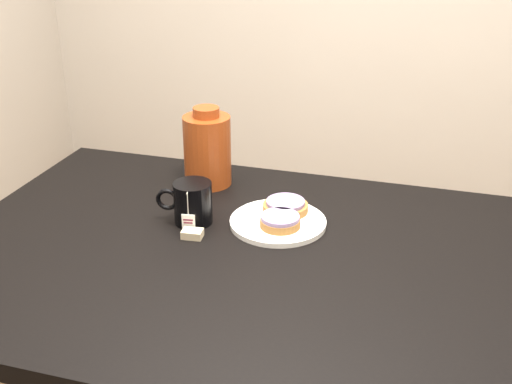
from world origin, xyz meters
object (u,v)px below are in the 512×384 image
Objects in this scene: bagel_back at (285,206)px; plate at (278,221)px; bagel_front at (280,221)px; teabag_pouch at (192,234)px; table at (266,289)px; bagel_package at (207,149)px; mug at (192,202)px.

plate is at bearing -95.70° from bagel_back.
bagel_back and bagel_front have the same top height.
teabag_pouch is at bearing -154.90° from bagel_front.
bagel_package reaches higher than table.
table is 9.41× the size of bagel_back.
plate is 4.89× the size of teabag_pouch.
table is 0.17m from plate.
bagel_back is 0.22m from mug.
mug is (-0.20, 0.10, 0.13)m from table.
teabag_pouch is (-0.18, -0.08, -0.02)m from bagel_front.
mug is at bearing -176.13° from bagel_front.
bagel_back is (0.00, 0.05, 0.02)m from plate.
bagel_package reaches higher than mug.
mug is (-0.20, -0.01, 0.02)m from bagel_front.
mug is at bearing -167.60° from plate.
bagel_back is 0.28m from bagel_package.
bagel_back is 1.09× the size of mug.
table is at bearing -85.19° from plate.
teabag_pouch reaches higher than plate.
bagel_package reaches higher than bagel_front.
bagel_front is 2.61× the size of teabag_pouch.
bagel_back is at bearing 84.30° from plate.
bagel_back is at bearing 16.16° from mug.
table is 31.11× the size of teabag_pouch.
plate is at bearing 3.62° from mug.
plate is at bearing -36.66° from bagel_package.
teabag_pouch is at bearing -77.71° from mug.
bagel_back is 1.27× the size of bagel_front.
mug is 3.03× the size of teabag_pouch.
mug is 0.22m from bagel_package.
teabag_pouch is at bearing -76.53° from bagel_package.
bagel_front is 0.86× the size of mug.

